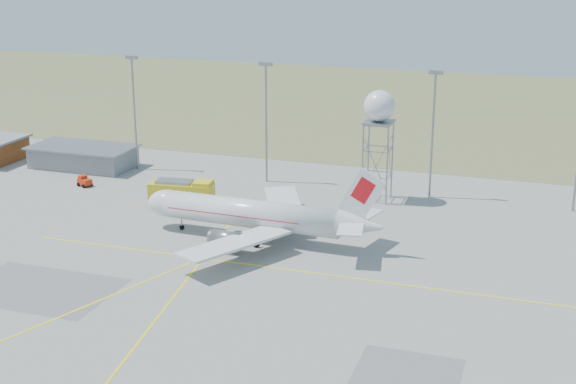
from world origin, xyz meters
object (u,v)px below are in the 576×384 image
(radar_tower, at_px, (378,139))
(fire_truck, at_px, (183,193))
(airliner_main, at_px, (255,215))
(baggage_tug, at_px, (85,182))

(radar_tower, height_order, fire_truck, radar_tower)
(airliner_main, xyz_separation_m, radar_tower, (11.93, 23.05, 6.30))
(fire_truck, relative_size, baggage_tug, 3.80)
(baggage_tug, bearing_deg, airliner_main, 0.66)
(airliner_main, bearing_deg, baggage_tug, -19.93)
(fire_truck, bearing_deg, baggage_tug, 162.31)
(airliner_main, xyz_separation_m, baggage_tug, (-36.45, 14.69, -2.94))
(radar_tower, xyz_separation_m, baggage_tug, (-48.38, -8.36, -9.24))
(radar_tower, relative_size, fire_truck, 1.71)
(airliner_main, relative_size, fire_truck, 3.35)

